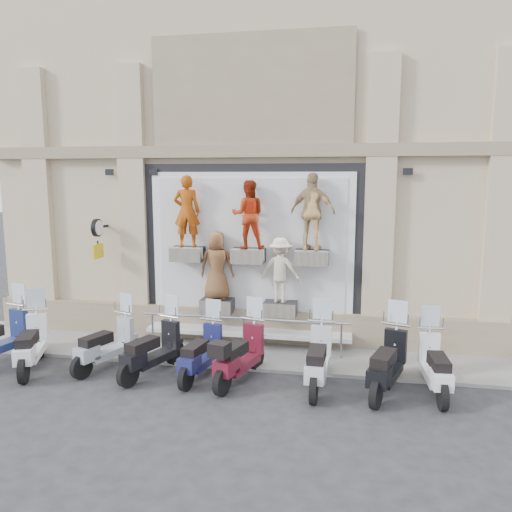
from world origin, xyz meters
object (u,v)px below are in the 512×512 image
(scooter_f, at_px, (240,343))
(scooter_g, at_px, (318,347))
(scooter_d, at_px, (152,339))
(clock_sign_bracket, at_px, (98,234))
(scooter_e, at_px, (201,342))
(scooter_i, at_px, (436,354))
(guard_rail, at_px, (244,336))
(scooter_b, at_px, (30,333))
(scooter_h, at_px, (388,351))
(scooter_c, at_px, (106,334))

(scooter_f, height_order, scooter_g, scooter_g)
(scooter_d, bearing_deg, clock_sign_bracket, 157.68)
(scooter_e, distance_m, scooter_i, 4.74)
(guard_rail, xyz_separation_m, scooter_e, (-0.60, -1.49, 0.32))
(scooter_b, height_order, scooter_e, scooter_b)
(scooter_h, bearing_deg, scooter_b, -160.41)
(scooter_c, xyz_separation_m, scooter_e, (2.22, -0.12, -0.01))
(scooter_e, bearing_deg, scooter_f, 4.78)
(scooter_b, bearing_deg, scooter_d, -17.69)
(clock_sign_bracket, xyz_separation_m, scooter_d, (2.23, -2.04, -1.99))
(scooter_h, distance_m, scooter_i, 0.93)
(scooter_c, bearing_deg, scooter_h, 18.27)
(scooter_b, xyz_separation_m, scooter_h, (7.63, 0.21, 0.01))
(guard_rail, bearing_deg, scooter_c, -154.01)
(scooter_d, xyz_separation_m, scooter_g, (3.53, 0.02, 0.03))
(scooter_c, height_order, scooter_d, scooter_d)
(clock_sign_bracket, distance_m, scooter_d, 3.62)
(guard_rail, height_order, scooter_c, scooter_c)
(scooter_i, bearing_deg, scooter_h, -174.06)
(scooter_c, relative_size, scooter_g, 0.93)
(scooter_h, bearing_deg, guard_rail, 172.16)
(scooter_e, height_order, scooter_g, scooter_g)
(scooter_d, bearing_deg, scooter_i, 21.52)
(scooter_h, height_order, scooter_i, scooter_h)
(clock_sign_bracket, height_order, scooter_f, clock_sign_bracket)
(guard_rail, relative_size, scooter_g, 2.43)
(scooter_c, bearing_deg, clock_sign_bracket, 140.33)
(scooter_c, distance_m, scooter_h, 6.05)
(scooter_b, height_order, scooter_g, scooter_b)
(scooter_f, relative_size, scooter_i, 1.03)
(guard_rail, xyz_separation_m, scooter_g, (1.87, -1.55, 0.38))
(scooter_b, bearing_deg, scooter_c, -7.92)
(scooter_e, xyz_separation_m, scooter_g, (2.47, -0.06, 0.07))
(scooter_b, relative_size, scooter_c, 1.07)
(scooter_b, bearing_deg, scooter_e, -17.76)
(scooter_c, height_order, scooter_h, scooter_h)
(scooter_c, distance_m, scooter_f, 3.09)
(scooter_d, distance_m, scooter_h, 4.89)
(scooter_i, bearing_deg, scooter_d, 178.46)
(clock_sign_bracket, bearing_deg, guard_rail, -6.84)
(scooter_b, xyz_separation_m, scooter_f, (4.67, 0.21, -0.02))
(clock_sign_bracket, height_order, scooter_c, clock_sign_bracket)
(scooter_f, bearing_deg, scooter_e, -168.74)
(scooter_b, relative_size, scooter_d, 1.04)
(guard_rail, distance_m, clock_sign_bracket, 4.57)
(scooter_f, bearing_deg, scooter_b, -161.64)
(scooter_d, relative_size, scooter_h, 0.94)
(scooter_e, relative_size, scooter_g, 0.92)
(scooter_i, bearing_deg, scooter_f, 179.12)
(scooter_d, bearing_deg, scooter_e, 24.00)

